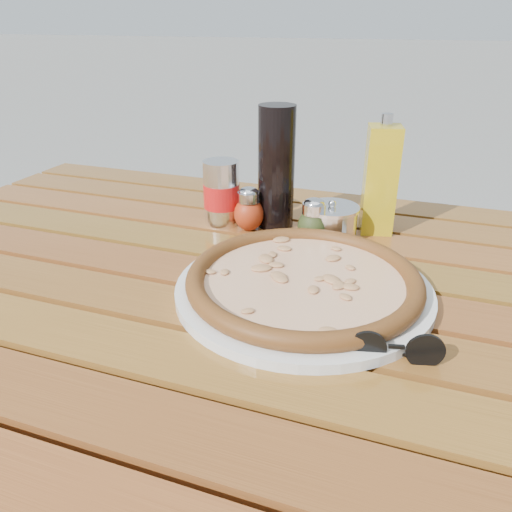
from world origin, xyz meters
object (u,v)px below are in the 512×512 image
(pepper_shaker, at_px, (249,210))
(oregano_shaker, at_px, (313,222))
(sunglasses, at_px, (395,350))
(parmesan_tin, at_px, (331,222))
(dark_bottle, at_px, (276,168))
(soda_can, at_px, (222,194))
(table, at_px, (252,322))
(plate, at_px, (303,289))
(olive_oil_cruet, at_px, (380,180))
(pizza, at_px, (304,279))

(pepper_shaker, relative_size, oregano_shaker, 1.00)
(pepper_shaker, bearing_deg, sunglasses, -46.79)
(oregano_shaker, xyz_separation_m, parmesan_tin, (0.02, 0.03, -0.01))
(oregano_shaker, relative_size, dark_bottle, 0.37)
(oregano_shaker, bearing_deg, soda_can, 170.20)
(oregano_shaker, height_order, sunglasses, oregano_shaker)
(table, relative_size, soda_can, 11.67)
(plate, relative_size, soda_can, 3.00)
(oregano_shaker, height_order, dark_bottle, dark_bottle)
(pepper_shaker, height_order, olive_oil_cruet, olive_oil_cruet)
(dark_bottle, relative_size, olive_oil_cruet, 1.05)
(olive_oil_cruet, relative_size, parmesan_tin, 1.65)
(oregano_shaker, bearing_deg, table, -108.02)
(olive_oil_cruet, height_order, parmesan_tin, olive_oil_cruet)
(plate, xyz_separation_m, pizza, (-0.00, 0.00, 0.02))
(pizza, relative_size, sunglasses, 3.70)
(plate, bearing_deg, parmesan_tin, 91.63)
(pepper_shaker, bearing_deg, olive_oil_cruet, 18.46)
(table, bearing_deg, pizza, -9.92)
(soda_can, distance_m, olive_oil_cruet, 0.29)
(table, xyz_separation_m, parmesan_tin, (0.08, 0.19, 0.11))
(parmesan_tin, bearing_deg, pepper_shaker, -175.33)
(soda_can, distance_m, parmesan_tin, 0.21)
(table, height_order, pepper_shaker, pepper_shaker)
(plate, height_order, olive_oil_cruet, olive_oil_cruet)
(table, relative_size, plate, 3.89)
(plate, distance_m, parmesan_tin, 0.21)
(pepper_shaker, relative_size, sunglasses, 0.75)
(pepper_shaker, height_order, soda_can, soda_can)
(pepper_shaker, height_order, oregano_shaker, same)
(olive_oil_cruet, relative_size, sunglasses, 1.91)
(oregano_shaker, height_order, soda_can, soda_can)
(pizza, height_order, oregano_shaker, oregano_shaker)
(pepper_shaker, relative_size, soda_can, 0.68)
(soda_can, height_order, parmesan_tin, soda_can)
(plate, distance_m, sunglasses, 0.18)
(oregano_shaker, bearing_deg, pepper_shaker, 171.36)
(pizza, bearing_deg, table, 170.08)
(olive_oil_cruet, distance_m, parmesan_tin, 0.11)
(pepper_shaker, bearing_deg, parmesan_tin, 4.67)
(pizza, relative_size, parmesan_tin, 3.20)
(olive_oil_cruet, bearing_deg, plate, -103.44)
(parmesan_tin, height_order, sunglasses, parmesan_tin)
(pepper_shaker, bearing_deg, table, -68.45)
(pepper_shaker, bearing_deg, soda_can, 167.73)
(pizza, height_order, pepper_shaker, pepper_shaker)
(soda_can, bearing_deg, sunglasses, -42.71)
(table, height_order, parmesan_tin, parmesan_tin)
(plate, relative_size, oregano_shaker, 4.39)
(dark_bottle, bearing_deg, pepper_shaker, -136.66)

